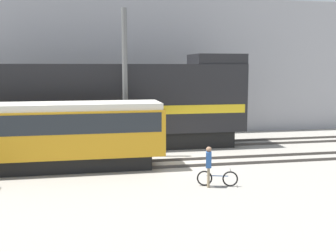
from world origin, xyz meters
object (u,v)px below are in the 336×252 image
(freight_locomotive, at_px, (104,105))
(streetcar, at_px, (52,132))
(utility_pole_center, at_px, (125,84))
(person, at_px, (209,163))
(bicycle, at_px, (217,178))

(freight_locomotive, xyz_separation_m, streetcar, (-2.68, -4.80, -0.81))
(utility_pole_center, bearing_deg, person, -67.90)
(streetcar, bearing_deg, person, -33.34)
(streetcar, relative_size, utility_pole_center, 1.32)
(person, relative_size, utility_pole_center, 0.21)
(bicycle, height_order, person, person)
(bicycle, distance_m, person, 0.79)
(person, bearing_deg, bicycle, 5.13)
(freight_locomotive, distance_m, utility_pole_center, 2.92)
(freight_locomotive, height_order, streetcar, freight_locomotive)
(streetcar, relative_size, bicycle, 6.36)
(bicycle, xyz_separation_m, person, (-0.39, -0.04, 0.68))
(utility_pole_center, bearing_deg, freight_locomotive, 112.58)
(freight_locomotive, distance_m, person, 9.83)
(person, height_order, utility_pole_center, utility_pole_center)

